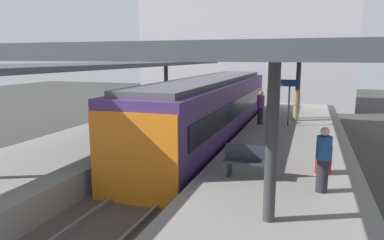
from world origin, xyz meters
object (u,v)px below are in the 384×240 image
object	(u,v)px
platform_sign	(289,92)
passenger_near_bench	(261,107)
passenger_mid_platform	(323,159)
commuter_train	(211,111)
platform_bench	(250,160)
litter_bin	(324,160)
passenger_far_end	(296,104)

from	to	relation	value
platform_sign	passenger_near_bench	xyz separation A→B (m)	(-1.33, 0.08, -0.78)
passenger_near_bench	passenger_mid_platform	xyz separation A→B (m)	(2.66, -8.40, -0.01)
commuter_train	platform_bench	bearing A→B (deg)	-65.68
platform_bench	platform_sign	distance (m)	7.90
passenger_near_bench	passenger_mid_platform	size ratio (longest dim) A/B	1.01
litter_bin	passenger_near_bench	world-z (taller)	passenger_near_bench
platform_bench	passenger_near_bench	distance (m)	7.93
platform_sign	litter_bin	size ratio (longest dim) A/B	2.76
commuter_train	platform_bench	size ratio (longest dim) A/B	11.09
platform_bench	passenger_mid_platform	bearing A→B (deg)	-15.62
commuter_train	passenger_mid_platform	distance (m)	8.63
commuter_train	passenger_near_bench	xyz separation A→B (m)	(2.18, 1.26, 0.12)
commuter_train	passenger_near_bench	distance (m)	2.52
commuter_train	passenger_mid_platform	xyz separation A→B (m)	(4.84, -7.14, 0.11)
passenger_near_bench	passenger_far_end	bearing A→B (deg)	43.68
platform_bench	passenger_far_end	world-z (taller)	passenger_far_end
commuter_train	passenger_far_end	bearing A→B (deg)	36.43
passenger_mid_platform	commuter_train	bearing A→B (deg)	124.15
platform_bench	passenger_near_bench	xyz separation A→B (m)	(-0.81, 7.88, 0.38)
platform_bench	passenger_mid_platform	world-z (taller)	passenger_mid_platform
litter_bin	passenger_mid_platform	size ratio (longest dim) A/B	0.50
platform_bench	passenger_near_bench	world-z (taller)	passenger_near_bench
platform_sign	passenger_near_bench	bearing A→B (deg)	176.55
passenger_mid_platform	platform_bench	bearing A→B (deg)	164.38
commuter_train	platform_bench	distance (m)	7.27
passenger_mid_platform	passenger_far_end	xyz separation A→B (m)	(-1.05, 9.94, 0.01)
platform_bench	passenger_mid_platform	xyz separation A→B (m)	(1.85, -0.52, 0.37)
platform_bench	platform_sign	size ratio (longest dim) A/B	0.63
passenger_near_bench	passenger_far_end	distance (m)	2.23
litter_bin	passenger_near_bench	distance (m)	7.44
platform_sign	passenger_far_end	distance (m)	1.82
platform_bench	litter_bin	distance (m)	2.15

